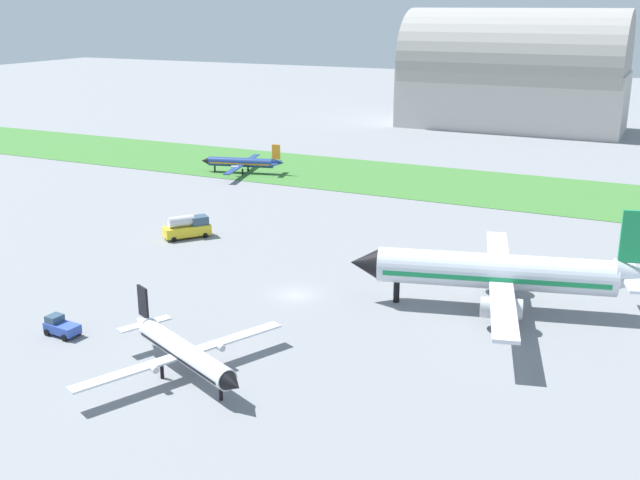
# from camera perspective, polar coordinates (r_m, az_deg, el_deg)

# --- Properties ---
(ground_plane) EXTENTS (600.00, 600.00, 0.00)m
(ground_plane) POSITION_cam_1_polar(r_m,az_deg,el_deg) (87.05, -1.86, -4.12)
(ground_plane) COLOR gray
(grass_taxiway_strip) EXTENTS (360.00, 28.00, 0.08)m
(grass_taxiway_strip) POSITION_cam_1_polar(r_m,az_deg,el_deg) (142.14, 9.57, 4.16)
(grass_taxiway_strip) COLOR #3D7533
(grass_taxiway_strip) RESTS_ON ground_plane
(airplane_midfield_jet) EXTENTS (32.48, 32.87, 11.80)m
(airplane_midfield_jet) POSITION_cam_1_polar(r_m,az_deg,el_deg) (83.75, 13.37, -2.38)
(airplane_midfield_jet) COLOR silver
(airplane_midfield_jet) RESTS_ON ground_plane
(airplane_foreground_turboprop) EXTENTS (16.97, 19.54, 6.27)m
(airplane_foreground_turboprop) POSITION_cam_1_polar(r_m,az_deg,el_deg) (69.30, -10.23, -8.18)
(airplane_foreground_turboprop) COLOR silver
(airplane_foreground_turboprop) RESTS_ON ground_plane
(airplane_taxiing_turboprop) EXTENTS (16.80, 19.49, 5.92)m
(airplane_taxiing_turboprop) POSITION_cam_1_polar(r_m,az_deg,el_deg) (149.82, -5.83, 5.82)
(airplane_taxiing_turboprop) COLOR navy
(airplane_taxiing_turboprop) RESTS_ON ground_plane
(fuel_truck_near_gate) EXTENTS (5.90, 6.59, 3.29)m
(fuel_truck_near_gate) POSITION_cam_1_polar(r_m,az_deg,el_deg) (109.14, -9.90, 0.98)
(fuel_truck_near_gate) COLOR yellow
(fuel_truck_near_gate) RESTS_ON ground_plane
(pushback_tug_midfield) EXTENTS (3.76, 2.35, 1.95)m
(pushback_tug_midfield) POSITION_cam_1_polar(r_m,az_deg,el_deg) (80.77, -18.84, -6.15)
(pushback_tug_midfield) COLOR #334FB2
(pushback_tug_midfield) RESTS_ON ground_plane
(hangar_distant) EXTENTS (56.94, 26.30, 30.72)m
(hangar_distant) POSITION_cam_1_polar(r_m,az_deg,el_deg) (209.51, 14.25, 11.95)
(hangar_distant) COLOR #BCB7B2
(hangar_distant) RESTS_ON ground_plane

